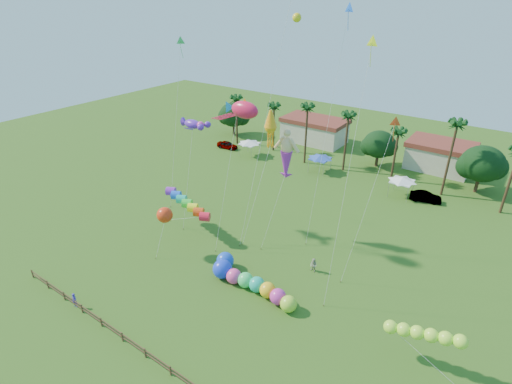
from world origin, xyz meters
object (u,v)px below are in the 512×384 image
Objects in this scene: spectator_a at (75,300)px; caterpillar_inflatable at (251,283)px; car_b at (426,197)px; spectator_b at (314,265)px; blue_ball at (225,261)px; car_a at (227,145)px.

spectator_a is 0.15× the size of caterpillar_inflatable.
caterpillar_inflatable reaches higher than car_b.
blue_ball is at bearing -133.04° from spectator_b.
car_a is 40.01m from spectator_b.
caterpillar_inflatable is (-3.81, -6.40, 0.04)m from spectator_b.
spectator_b reaches higher than car_b.
blue_ball is at bearing -145.98° from car_a.
car_a is 37.61m from blue_ball.
caterpillar_inflatable reaches higher than car_a.
caterpillar_inflatable is at bearing -142.33° from car_a.
spectator_b is (-5.56, -24.00, 0.12)m from car_b.
spectator_a is at bearing -121.30° from blue_ball.
blue_ball is (-13.82, -29.07, 0.24)m from car_b.
car_a is at bearing 133.17° from caterpillar_inflatable.
caterpillar_inflatable is at bearing 149.75° from car_b.
spectator_a is (15.53, -42.52, 0.07)m from car_a.
spectator_b is (31.82, -24.25, 0.13)m from car_a.
spectator_b reaches higher than spectator_a.
spectator_a is (-21.85, -42.26, 0.06)m from car_b.
spectator_b reaches higher than car_a.
car_a is at bearing 98.54° from spectator_a.
caterpillar_inflatable is (-9.37, -30.40, 0.16)m from car_b.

